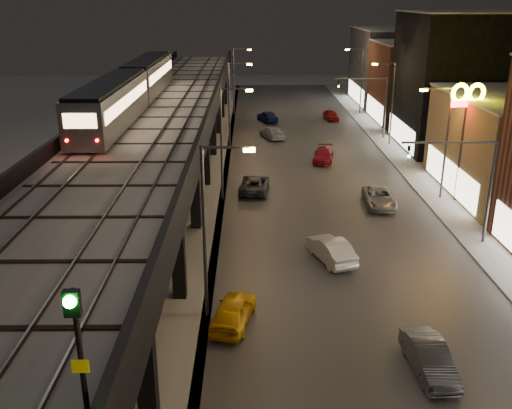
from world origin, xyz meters
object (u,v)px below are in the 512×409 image
object	(u,v)px
car_onc_dark	(379,198)
car_onc_red	(331,116)
rail_signal	(76,329)
car_mid_dark	(272,133)
car_onc_silver	(429,359)
subway_train	(133,87)
car_taxi	(233,312)
car_far_white	(267,117)
car_mid_silver	(254,185)
car_onc_white	(323,156)
car_near_white	(331,250)

from	to	relation	value
car_onc_dark	car_onc_red	world-z (taller)	car_onc_dark
rail_signal	car_mid_dark	xyz separation A→B (m)	(6.20, 54.46, -8.22)
car_onc_dark	car_onc_silver	bearing A→B (deg)	-93.44
subway_train	car_taxi	bearing A→B (deg)	-69.56
car_far_white	car_onc_dark	xyz separation A→B (m)	(7.77, -32.23, -0.07)
car_mid_dark	car_onc_red	bearing A→B (deg)	-145.53
subway_train	car_far_white	xyz separation A→B (m)	(12.33, 24.67, -7.48)
rail_signal	car_taxi	xyz separation A→B (m)	(2.78, 14.49, -8.18)
subway_train	car_onc_silver	size ratio (longest dim) A/B	7.76
car_mid_silver	car_mid_dark	size ratio (longest dim) A/B	1.05
car_mid_dark	subway_train	bearing A→B (deg)	33.53
car_mid_silver	car_onc_white	distance (m)	11.63
rail_signal	car_onc_white	xyz separation A→B (m)	(10.92, 44.41, -8.24)
car_mid_dark	car_onc_red	distance (m)	13.26
rail_signal	car_mid_silver	world-z (taller)	rail_signal
car_onc_red	car_onc_white	bearing A→B (deg)	-107.00
rail_signal	car_far_white	distance (m)	64.57
car_near_white	car_mid_dark	bearing A→B (deg)	-104.17
car_mid_silver	car_onc_dark	xyz separation A→B (m)	(9.70, -3.52, -0.01)
car_taxi	car_onc_dark	xyz separation A→B (m)	(10.93, 17.06, -0.05)
car_mid_silver	car_far_white	bearing A→B (deg)	-87.58
rail_signal	car_onc_red	size ratio (longest dim) A/B	0.84
car_far_white	car_onc_silver	bearing A→B (deg)	77.10
rail_signal	car_near_white	distance (m)	24.76
car_far_white	car_onc_dark	size ratio (longest dim) A/B	0.90
car_far_white	car_onc_silver	distance (m)	53.55
rail_signal	car_mid_silver	bearing A→B (deg)	83.49
car_onc_white	car_mid_silver	bearing A→B (deg)	-115.33
car_mid_dark	car_onc_silver	xyz separation A→B (m)	(5.16, -43.96, 0.01)
car_onc_white	car_onc_dark	bearing A→B (deg)	-66.63
rail_signal	car_taxi	size ratio (longest dim) A/B	0.76
car_onc_white	car_onc_red	world-z (taller)	car_onc_white
subway_train	car_onc_silver	world-z (taller)	subway_train
car_mid_dark	rail_signal	bearing A→B (deg)	66.41
subway_train	car_onc_dark	size ratio (longest dim) A/B	6.72
car_taxi	car_mid_dark	xyz separation A→B (m)	(3.43, 39.98, -0.04)
car_mid_dark	car_far_white	xyz separation A→B (m)	(-0.27, 9.31, 0.06)
rail_signal	car_onc_red	bearing A→B (deg)	77.44
subway_train	car_far_white	size ratio (longest dim) A/B	7.49
car_mid_silver	car_onc_red	size ratio (longest dim) A/B	1.28
car_mid_silver	car_onc_dark	world-z (taller)	car_mid_silver
subway_train	car_taxi	xyz separation A→B (m)	(9.18, -24.62, -7.50)
car_taxi	car_onc_red	xyz separation A→B (m)	(11.67, 50.37, -0.07)
car_onc_silver	car_onc_red	bearing A→B (deg)	83.28
car_mid_dark	car_onc_silver	bearing A→B (deg)	79.60
subway_train	car_onc_red	distance (m)	33.98
rail_signal	car_onc_white	world-z (taller)	rail_signal
car_near_white	car_onc_silver	bearing A→B (deg)	85.48
car_mid_dark	car_far_white	distance (m)	9.31
car_near_white	car_onc_white	distance (m)	22.79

